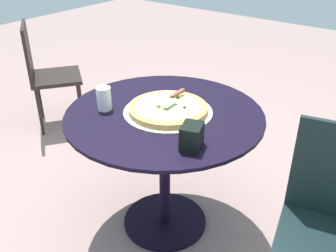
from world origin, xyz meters
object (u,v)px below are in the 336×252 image
Objects in this scene: pizza_server at (172,97)px; patio_chair_near at (45,69)px; drinking_cup at (104,99)px; napkin_dispenser at (192,136)px; patio_table at (165,140)px; pizza_on_tray at (168,109)px; patio_chair_far at (332,220)px.

pizza_server is 0.24× the size of patio_chair_near.
drinking_cup is 1.11× the size of napkin_dispenser.
patio_chair_near is at bearing -13.28° from patio_table.
patio_table is 1.55m from patio_chair_near.
pizza_on_tray is 2.11× the size of pizza_server.
napkin_dispenser is (-0.55, 0.03, -0.01)m from drinking_cup.
napkin_dispenser is at bearing 139.39° from pizza_server.
patio_table is 0.23m from pizza_server.
pizza_server reaches higher than pizza_on_tray.
patio_chair_near reaches higher than pizza_on_tray.
patio_chair_near reaches higher than pizza_server.
patio_chair_far is at bearing 178.34° from patio_table.
patio_chair_near is (1.79, -0.54, -0.28)m from napkin_dispenser.
pizza_on_tray is at bearing -147.24° from drinking_cup.
pizza_server is 0.91m from patio_chair_far.
patio_chair_far is (-0.58, -0.16, -0.25)m from napkin_dispenser.
pizza_server is 1.55m from patio_chair_near.
pizza_on_tray is 0.88m from patio_chair_far.
pizza_on_tray is 0.50× the size of patio_chair_far.
pizza_server is 1.99× the size of napkin_dispenser.
napkin_dispenser reaches higher than patio_table.
patio_table is 1.14× the size of patio_chair_near.
pizza_on_tray is at bearing 106.43° from pizza_server.
patio_chair_far reaches higher than pizza_server.
napkin_dispenser reaches higher than pizza_on_tray.
drinking_cup reaches higher than pizza_server.
patio_table is 0.18m from pizza_on_tray.
napkin_dispenser is 1.89m from patio_chair_near.
drinking_cup is (0.25, 0.23, 0.00)m from pizza_server.
patio_chair_far is at bearing 177.23° from pizza_on_tray.
patio_table is at bearing 58.77° from pizza_on_tray.
patio_table is 1.11× the size of patio_chair_far.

